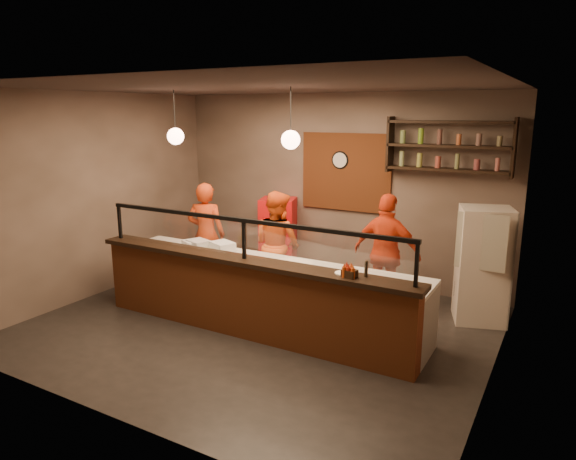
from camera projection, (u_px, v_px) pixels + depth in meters
The scene contains 29 objects.
floor at pixel (258, 327), 7.07m from camera, with size 6.00×6.00×0.00m, color black.
ceiling at pixel (255, 87), 6.35m from camera, with size 6.00×6.00×0.00m, color #3D322F.
wall_back at pixel (335, 189), 8.83m from camera, with size 6.00×6.00×0.00m, color #786358.
wall_left at pixel (98, 195), 8.15m from camera, with size 5.00×5.00×0.00m, color #786358.
wall_right at pixel (501, 241), 5.28m from camera, with size 5.00×5.00×0.00m, color #786358.
wall_front at pixel (105, 261), 4.59m from camera, with size 6.00×6.00×0.00m, color #786358.
brick_patch at pixel (346, 172), 8.64m from camera, with size 1.60×0.04×1.30m, color brown.
service_counter at pixel (245, 300), 6.71m from camera, with size 4.60×0.25×1.00m, color brown.
counter_ledge at pixel (244, 261), 6.59m from camera, with size 4.70×0.37×0.06m, color black.
worktop_cabinet at pixel (265, 293), 7.15m from camera, with size 4.60×0.75×0.85m, color gray.
worktop at pixel (265, 262), 7.05m from camera, with size 4.60×0.75×0.05m, color silver.
sneeze_guard at pixel (244, 235), 6.51m from camera, with size 4.50×0.05×0.52m.
wall_shelving at pixel (449, 146), 7.59m from camera, with size 1.84×0.28×0.85m.
wall_clock at pixel (340, 160), 8.64m from camera, with size 0.30×0.30×0.04m, color black.
pendant_left at pixel (176, 136), 7.38m from camera, with size 0.24×0.24×0.77m.
pendant_right at pixel (291, 140), 6.47m from camera, with size 0.24×0.24×0.77m.
cook_left at pixel (206, 234), 8.65m from camera, with size 0.64×0.42×1.76m, color red.
cook_mid at pixel (277, 244), 8.09m from camera, with size 0.83×0.65×1.70m, color #EC5616.
cook_right at pixel (387, 253), 7.52m from camera, with size 1.03×0.43×1.75m, color red.
fridge at pixel (483, 265), 7.13m from camera, with size 0.68×0.63×1.62m, color beige.
red_cooler at pixel (278, 237), 9.19m from camera, with size 0.60×0.55×1.40m, color red.
pizza_dough at pixel (292, 264), 6.88m from camera, with size 0.54×0.54×0.01m, color white.
prep_tub_a at pixel (199, 245), 7.55m from camera, with size 0.31×0.25×0.15m, color silver.
prep_tub_b at pixel (223, 248), 7.40m from camera, with size 0.33×0.26×0.16m, color white.
prep_tub_c at pixel (192, 245), 7.59m from camera, with size 0.27×0.22×0.14m, color white.
rolling_pin at pixel (201, 249), 7.55m from camera, with size 0.06×0.06×0.33m, color yellow.
condiment_caddy at pixel (350, 273), 5.83m from camera, with size 0.16×0.13×0.09m, color black.
pepper_mill at pixel (366, 269), 5.84m from camera, with size 0.04×0.04×0.19m, color black.
small_plate at pixel (343, 273), 5.97m from camera, with size 0.19×0.19×0.01m, color white.
Camera 1 is at (3.60, -5.53, 2.91)m, focal length 32.00 mm.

